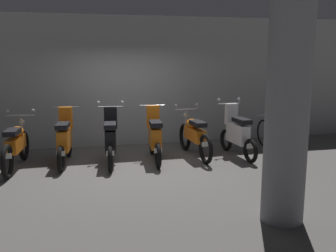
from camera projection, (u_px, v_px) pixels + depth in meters
The scene contains 10 objects.
ground_plane at pixel (136, 166), 8.00m from camera, with size 80.00×80.00×0.00m, color #565451.
back_wall at pixel (122, 81), 9.76m from camera, with size 16.00×0.30×3.25m, color #9EA0A3.
motorbike_slot_0 at pixel (16, 145), 7.78m from camera, with size 0.59×1.95×1.15m.
motorbike_slot_1 at pixel (65, 139), 8.13m from camera, with size 0.56×1.68×1.18m.
motorbike_slot_2 at pixel (111, 139), 8.15m from camera, with size 0.59×1.68×1.29m.
motorbike_slot_3 at pixel (155, 137), 8.36m from camera, with size 0.56×1.68×1.18m.
motorbike_slot_4 at pixel (194, 135), 8.72m from camera, with size 0.59×1.95×1.15m.
motorbike_slot_5 at pixel (237, 133), 8.72m from camera, with size 0.59×1.68×1.29m.
bicycle at pixel (274, 136), 9.21m from camera, with size 0.50×1.73×0.89m.
support_pillar at pixel (288, 105), 5.10m from camera, with size 0.58×0.58×3.25m, color gray.
Camera 1 is at (-1.10, -7.67, 2.28)m, focal length 41.06 mm.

